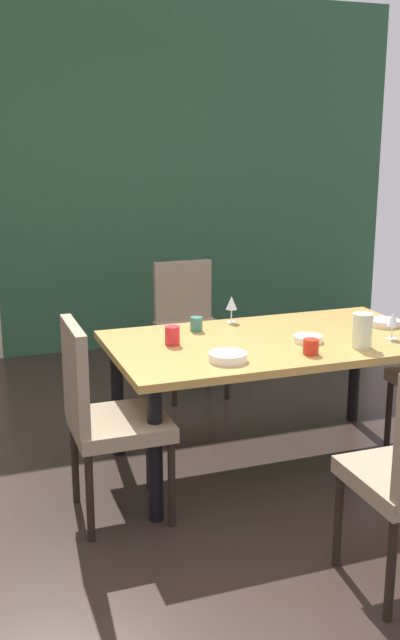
{
  "coord_description": "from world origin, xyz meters",
  "views": [
    {
      "loc": [
        -0.92,
        -2.85,
        1.76
      ],
      "look_at": [
        0.27,
        0.49,
        0.85
      ],
      "focal_mm": 40.0,
      "sensor_mm": 36.0,
      "label": 1
    }
  ],
  "objects_px": {
    "wine_glass_corner": "(393,320)",
    "pitcher_east": "(362,330)",
    "dining_table": "(272,353)",
    "serving_bowl_near_window": "(384,323)",
    "cup_near_shelf": "(196,324)",
    "serving_bowl_left": "(308,339)",
    "cup_front": "(172,336)",
    "chair_left_near": "(103,411)",
    "cup_south": "(311,347)",
    "wine_glass_center": "(231,304)",
    "chair_head_far": "(188,319)",
    "serving_bowl_west": "(228,357)"
  },
  "relations": [
    {
      "from": "chair_head_far",
      "to": "serving_bowl_near_window",
      "type": "distance_m",
      "value": 1.46
    },
    {
      "from": "wine_glass_corner",
      "to": "cup_south",
      "type": "xyz_separation_m",
      "value": [
        -0.54,
        -0.1,
        -0.07
      ]
    },
    {
      "from": "chair_left_near",
      "to": "serving_bowl_left",
      "type": "distance_m",
      "value": 1.16
    },
    {
      "from": "wine_glass_corner",
      "to": "serving_bowl_near_window",
      "type": "height_order",
      "value": "wine_glass_corner"
    },
    {
      "from": "serving_bowl_left",
      "to": "cup_near_shelf",
      "type": "bearing_deg",
      "value": 140.05
    },
    {
      "from": "wine_glass_corner",
      "to": "serving_bowl_left",
      "type": "relative_size",
      "value": 0.95
    },
    {
      "from": "chair_head_far",
      "to": "cup_south",
      "type": "height_order",
      "value": "chair_head_far"
    },
    {
      "from": "wine_glass_center",
      "to": "cup_south",
      "type": "xyz_separation_m",
      "value": [
        0.14,
        -0.71,
        -0.07
      ]
    },
    {
      "from": "serving_bowl_left",
      "to": "pitcher_east",
      "type": "xyz_separation_m",
      "value": [
        0.21,
        -0.18,
        0.07
      ]
    },
    {
      "from": "serving_bowl_west",
      "to": "chair_head_far",
      "type": "bearing_deg",
      "value": 78.27
    },
    {
      "from": "chair_left_near",
      "to": "chair_head_far",
      "type": "bearing_deg",
      "value": 148.6
    },
    {
      "from": "serving_bowl_west",
      "to": "cup_front",
      "type": "height_order",
      "value": "cup_front"
    },
    {
      "from": "chair_left_near",
      "to": "cup_front",
      "type": "xyz_separation_m",
      "value": [
        0.45,
        0.35,
        0.23
      ]
    },
    {
      "from": "serving_bowl_left",
      "to": "wine_glass_center",
      "type": "bearing_deg",
      "value": 113.57
    },
    {
      "from": "chair_left_near",
      "to": "cup_south",
      "type": "distance_m",
      "value": 1.07
    },
    {
      "from": "serving_bowl_west",
      "to": "serving_bowl_left",
      "type": "distance_m",
      "value": 0.54
    },
    {
      "from": "dining_table",
      "to": "cup_near_shelf",
      "type": "bearing_deg",
      "value": 138.84
    },
    {
      "from": "dining_table",
      "to": "wine_glass_center",
      "type": "bearing_deg",
      "value": 100.28
    },
    {
      "from": "wine_glass_corner",
      "to": "serving_bowl_left",
      "type": "xyz_separation_m",
      "value": [
        -0.45,
        0.1,
        -0.09
      ]
    },
    {
      "from": "wine_glass_center",
      "to": "pitcher_east",
      "type": "bearing_deg",
      "value": -57.85
    },
    {
      "from": "serving_bowl_west",
      "to": "serving_bowl_left",
      "type": "bearing_deg",
      "value": 17.56
    },
    {
      "from": "chair_head_far",
      "to": "pitcher_east",
      "type": "xyz_separation_m",
      "value": [
        0.41,
        -1.56,
        0.28
      ]
    },
    {
      "from": "dining_table",
      "to": "serving_bowl_west",
      "type": "xyz_separation_m",
      "value": [
        -0.37,
        -0.28,
        0.1
      ]
    },
    {
      "from": "chair_head_far",
      "to": "pitcher_east",
      "type": "height_order",
      "value": "chair_head_far"
    },
    {
      "from": "wine_glass_corner",
      "to": "pitcher_east",
      "type": "distance_m",
      "value": 0.25
    },
    {
      "from": "serving_bowl_near_window",
      "to": "cup_south",
      "type": "distance_m",
      "value": 0.75
    },
    {
      "from": "serving_bowl_west",
      "to": "pitcher_east",
      "type": "bearing_deg",
      "value": -1.26
    },
    {
      "from": "cup_front",
      "to": "pitcher_east",
      "type": "distance_m",
      "value": 0.97
    },
    {
      "from": "wine_glass_corner",
      "to": "cup_south",
      "type": "height_order",
      "value": "wine_glass_corner"
    },
    {
      "from": "cup_south",
      "to": "chair_head_far",
      "type": "bearing_deg",
      "value": 93.99
    },
    {
      "from": "wine_glass_corner",
      "to": "pitcher_east",
      "type": "bearing_deg",
      "value": -161.35
    },
    {
      "from": "cup_near_shelf",
      "to": "wine_glass_center",
      "type": "bearing_deg",
      "value": 23.94
    },
    {
      "from": "serving_bowl_near_window",
      "to": "dining_table",
      "type": "bearing_deg",
      "value": -177.16
    },
    {
      "from": "wine_glass_corner",
      "to": "chair_head_far",
      "type": "bearing_deg",
      "value": 113.66
    },
    {
      "from": "wine_glass_corner",
      "to": "pitcher_east",
      "type": "relative_size",
      "value": 0.81
    },
    {
      "from": "dining_table",
      "to": "pitcher_east",
      "type": "xyz_separation_m",
      "value": [
        0.37,
        -0.3,
        0.17
      ]
    },
    {
      "from": "dining_table",
      "to": "serving_bowl_west",
      "type": "bearing_deg",
      "value": -142.6
    },
    {
      "from": "wine_glass_center",
      "to": "serving_bowl_near_window",
      "type": "distance_m",
      "value": 0.88
    },
    {
      "from": "serving_bowl_near_window",
      "to": "cup_south",
      "type": "xyz_separation_m",
      "value": [
        -0.66,
        -0.35,
        0.02
      ]
    },
    {
      "from": "cup_near_shelf",
      "to": "chair_left_near",
      "type": "bearing_deg",
      "value": -139.44
    },
    {
      "from": "wine_glass_corner",
      "to": "serving_bowl_left",
      "type": "distance_m",
      "value": 0.47
    },
    {
      "from": "serving_bowl_west",
      "to": "cup_south",
      "type": "xyz_separation_m",
      "value": [
        0.43,
        -0.03,
        0.02
      ]
    },
    {
      "from": "chair_head_far",
      "to": "serving_bowl_west",
      "type": "relative_size",
      "value": 4.86
    },
    {
      "from": "dining_table",
      "to": "serving_bowl_near_window",
      "type": "bearing_deg",
      "value": 2.84
    },
    {
      "from": "wine_glass_center",
      "to": "cup_south",
      "type": "relative_size",
      "value": 1.97
    },
    {
      "from": "chair_head_far",
      "to": "pitcher_east",
      "type": "distance_m",
      "value": 1.64
    },
    {
      "from": "serving_bowl_near_window",
      "to": "cup_south",
      "type": "height_order",
      "value": "cup_south"
    },
    {
      "from": "chair_left_near",
      "to": "wine_glass_corner",
      "type": "distance_m",
      "value": 1.61
    },
    {
      "from": "serving_bowl_west",
      "to": "cup_front",
      "type": "bearing_deg",
      "value": 115.49
    },
    {
      "from": "dining_table",
      "to": "serving_bowl_near_window",
      "type": "distance_m",
      "value": 0.73
    }
  ]
}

